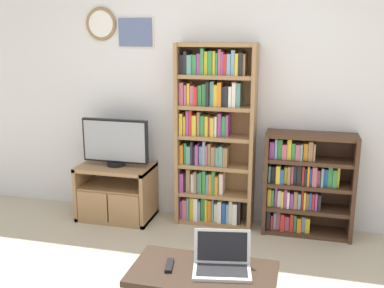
# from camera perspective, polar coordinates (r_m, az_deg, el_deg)

# --- Properties ---
(wall_back) EXTENTS (6.79, 0.09, 2.60)m
(wall_back) POSITION_cam_1_polar(r_m,az_deg,el_deg) (4.37, 4.50, 6.75)
(wall_back) COLOR silver
(wall_back) RESTS_ON ground_plane
(tv_stand) EXTENTS (0.74, 0.46, 0.55)m
(tv_stand) POSITION_cam_1_polar(r_m,az_deg,el_deg) (4.64, -9.62, -6.00)
(tv_stand) COLOR #9E754C
(tv_stand) RESTS_ON ground_plane
(television) EXTENTS (0.68, 0.18, 0.47)m
(television) POSITION_cam_1_polar(r_m,az_deg,el_deg) (4.50, -9.72, 0.19)
(television) COLOR black
(television) RESTS_ON tv_stand
(bookshelf_tall) EXTENTS (0.75, 0.26, 1.76)m
(bookshelf_tall) POSITION_cam_1_polar(r_m,az_deg,el_deg) (4.31, 2.56, 0.88)
(bookshelf_tall) COLOR #9E754C
(bookshelf_tall) RESTS_ON ground_plane
(bookshelf_short) EXTENTS (0.81, 0.29, 0.97)m
(bookshelf_short) POSITION_cam_1_polar(r_m,az_deg,el_deg) (4.32, 13.89, -4.92)
(bookshelf_short) COLOR #472D1E
(bookshelf_short) RESTS_ON ground_plane
(coffee_table) EXTENTS (0.91, 0.49, 0.41)m
(coffee_table) POSITION_cam_1_polar(r_m,az_deg,el_deg) (2.94, 1.40, -16.60)
(coffee_table) COLOR #332319
(coffee_table) RESTS_ON ground_plane
(laptop) EXTENTS (0.40, 0.31, 0.23)m
(laptop) POSITION_cam_1_polar(r_m,az_deg,el_deg) (2.90, 3.84, -14.60)
(laptop) COLOR silver
(laptop) RESTS_ON coffee_table
(remote_near_laptop) EXTENTS (0.07, 0.17, 0.02)m
(remote_near_laptop) POSITION_cam_1_polar(r_m,az_deg,el_deg) (2.95, -2.89, -15.13)
(remote_near_laptop) COLOR black
(remote_near_laptop) RESTS_ON coffee_table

